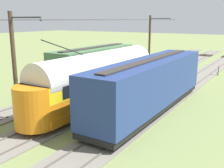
% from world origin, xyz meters
% --- Properties ---
extents(ground_plane, '(220.00, 220.00, 0.00)m').
position_xyz_m(ground_plane, '(0.00, 0.00, 0.00)').
color(ground_plane, olive).
extents(track_streetcar_siding, '(2.80, 80.00, 0.18)m').
position_xyz_m(track_streetcar_siding, '(-4.29, -0.31, 0.05)').
color(track_streetcar_siding, slate).
rests_on(track_streetcar_siding, ground).
extents(track_adjacent_siding, '(2.80, 80.00, 0.18)m').
position_xyz_m(track_adjacent_siding, '(0.00, -0.31, 0.05)').
color(track_adjacent_siding, slate).
rests_on(track_adjacent_siding, ground).
extents(track_third_siding, '(2.80, 80.00, 0.18)m').
position_xyz_m(track_third_siding, '(4.29, -0.31, 0.05)').
color(track_third_siding, slate).
rests_on(track_third_siding, ground).
extents(vintage_streetcar, '(2.65, 16.35, 5.47)m').
position_xyz_m(vintage_streetcar, '(-0.00, 4.99, 2.26)').
color(vintage_streetcar, orange).
rests_on(vintage_streetcar, ground).
extents(coach_adjacent, '(2.96, 11.50, 3.85)m').
position_xyz_m(coach_adjacent, '(4.28, -0.36, 2.16)').
color(coach_adjacent, '#477047').
rests_on(coach_adjacent, ground).
extents(coach_far_siding, '(2.96, 14.86, 3.85)m').
position_xyz_m(coach_far_siding, '(-4.28, 4.57, 2.17)').
color(coach_far_siding, navy).
rests_on(coach_far_siding, ground).
extents(catenary_pole_foreground, '(2.93, 0.28, 7.32)m').
position_xyz_m(catenary_pole_foreground, '(2.63, -10.70, 3.83)').
color(catenary_pole_foreground, '#423323').
rests_on(catenary_pole_foreground, ground).
extents(catenary_pole_mid_near, '(2.93, 0.28, 7.32)m').
position_xyz_m(catenary_pole_mid_near, '(2.63, 11.00, 3.83)').
color(catenary_pole_mid_near, '#423323').
rests_on(catenary_pole_mid_near, ground).
extents(switch_stand, '(0.50, 0.30, 1.24)m').
position_xyz_m(switch_stand, '(-5.90, -12.35, 0.70)').
color(switch_stand, black).
rests_on(switch_stand, ground).
extents(track_end_bumper, '(1.80, 0.60, 0.80)m').
position_xyz_m(track_end_bumper, '(4.29, -11.61, 0.40)').
color(track_end_bumper, '#B2A519').
rests_on(track_end_bumper, ground).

